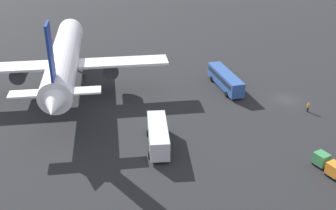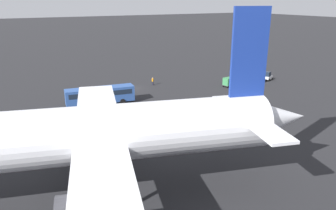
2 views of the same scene
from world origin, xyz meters
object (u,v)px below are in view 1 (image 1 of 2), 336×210
Objects in this scene: worker_person at (308,107)px; cargo_cart_orange at (334,169)px; airplane at (64,59)px; shuttle_bus_far at (158,134)px; cargo_cart_green at (321,159)px; shuttle_bus_near at (225,79)px.

worker_person is 0.80× the size of cargo_cart_orange.
airplane is 45.01m from worker_person.
shuttle_bus_far reaches higher than cargo_cart_orange.
shuttle_bus_far reaches higher than cargo_cart_green.
shuttle_bus_far is (-24.81, -8.48, -4.77)m from airplane.
shuttle_bus_near is 28.64m from cargo_cart_green.
airplane reaches higher than cargo_cart_green.
cargo_cart_green is (-13.86, 9.54, 0.32)m from worker_person.
shuttle_bus_near is 31.31m from cargo_cart_orange.
worker_person is at bearing -34.55° from cargo_cart_green.
worker_person is (-0.34, -28.37, -1.15)m from shuttle_bus_far.
airplane is 25.73× the size of worker_person.
cargo_cart_orange is at bearing -112.95° from shuttle_bus_far.
cargo_cart_green is at bearing 145.45° from worker_person.
worker_person is (-25.15, -36.85, -5.91)m from airplane.
shuttle_bus_near is at bearing -3.04° from cargo_cart_orange.
shuttle_bus_far is at bearing 133.05° from shuttle_bus_near.
airplane is at bearing 38.03° from shuttle_bus_far.
shuttle_bus_far is 28.40m from worker_person.
cargo_cart_orange is (-16.87, -18.67, -0.82)m from shuttle_bus_far.
shuttle_bus_near is 5.81× the size of cargo_cart_orange.
airplane is at bearing 77.87° from shuttle_bus_near.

